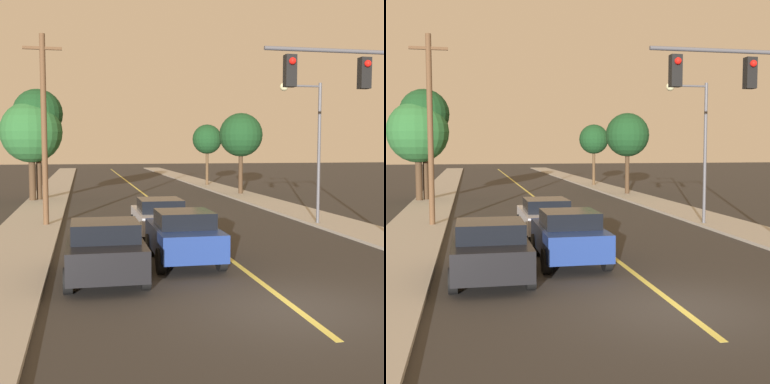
% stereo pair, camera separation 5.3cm
% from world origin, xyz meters
% --- Properties ---
extents(ground_plane, '(200.00, 200.00, 0.00)m').
position_xyz_m(ground_plane, '(0.00, 0.00, 0.00)').
color(ground_plane, '#2D2B28').
extents(road_surface, '(10.71, 80.00, 0.01)m').
position_xyz_m(road_surface, '(0.00, 36.00, 0.01)').
color(road_surface, '#2D2B28').
rests_on(road_surface, ground).
extents(sidewalk_left, '(2.50, 80.00, 0.12)m').
position_xyz_m(sidewalk_left, '(-6.60, 36.00, 0.06)').
color(sidewalk_left, '#9E998E').
rests_on(sidewalk_left, ground).
extents(sidewalk_right, '(2.50, 80.00, 0.12)m').
position_xyz_m(sidewalk_right, '(6.60, 36.00, 0.06)').
color(sidewalk_right, '#9E998E').
rests_on(sidewalk_right, ground).
extents(car_near_lane_front, '(1.92, 3.93, 1.58)m').
position_xyz_m(car_near_lane_front, '(-1.50, 4.91, 0.82)').
color(car_near_lane_front, navy).
rests_on(car_near_lane_front, ground).
extents(car_near_lane_second, '(1.94, 4.36, 1.47)m').
position_xyz_m(car_near_lane_second, '(-1.50, 9.85, 0.77)').
color(car_near_lane_second, '#A5A8B2').
rests_on(car_near_lane_second, ground).
extents(car_outer_lane_front, '(2.05, 3.86, 1.55)m').
position_xyz_m(car_outer_lane_front, '(-3.86, 3.36, 0.79)').
color(car_outer_lane_front, black).
rests_on(car_outer_lane_front, ground).
extents(traffic_signal_mast, '(5.21, 0.42, 6.33)m').
position_xyz_m(traffic_signal_mast, '(4.10, 4.02, 4.66)').
color(traffic_signal_mast, '#47474C').
rests_on(traffic_signal_mast, ground).
extents(streetlamp_right, '(1.90, 0.36, 6.07)m').
position_xyz_m(streetlamp_right, '(5.21, 11.26, 4.11)').
color(streetlamp_right, '#47474C').
rests_on(streetlamp_right, ground).
extents(utility_pole_left, '(1.60, 0.24, 8.05)m').
position_xyz_m(utility_pole_left, '(-5.95, 13.16, 4.31)').
color(utility_pole_left, '#513823').
rests_on(utility_pole_left, ground).
extents(tree_left_near, '(3.81, 3.81, 6.17)m').
position_xyz_m(tree_left_near, '(-7.47, 24.25, 4.36)').
color(tree_left_near, '#3D2B1C').
rests_on(tree_left_near, ground).
extents(tree_left_far, '(3.10, 3.10, 6.96)m').
position_xyz_m(tree_left_far, '(-7.08, 24.64, 5.47)').
color(tree_left_far, '#3D2B1C').
rests_on(tree_left_far, ground).
extents(tree_right_near, '(3.09, 3.09, 5.74)m').
position_xyz_m(tree_right_near, '(6.71, 26.28, 4.28)').
color(tree_right_near, '#3D2B1C').
rests_on(tree_right_near, ground).
extents(tree_right_far, '(2.57, 2.57, 5.30)m').
position_xyz_m(tree_right_far, '(6.39, 35.40, 4.11)').
color(tree_right_far, '#4C3823').
rests_on(tree_right_far, ground).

